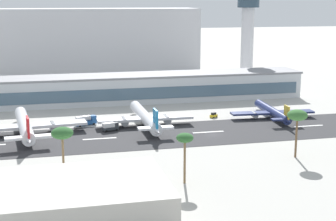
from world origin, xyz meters
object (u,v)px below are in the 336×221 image
object	(u,v)px
airliner_gold_tail_gate_2	(273,112)
palm_tree_3	(185,140)
terminal_building	(129,88)
airliner_blue_tail_gate_1	(146,118)
control_tower	(247,33)
distant_hotel_block	(97,40)
foreground_hangar	(78,198)
service_fuel_truck_2	(86,120)
service_baggage_tug_1	(214,115)
airliner_red_tail_gate_0	(25,126)
palm_tree_0	(62,134)
service_box_truck_0	(110,126)
palm_tree_1	(297,116)

from	to	relation	value
airliner_gold_tail_gate_2	palm_tree_3	xyz separation A→B (m)	(-56.24, -66.70, 9.43)
terminal_building	airliner_blue_tail_gate_1	size ratio (longest dim) A/B	3.41
control_tower	palm_tree_3	world-z (taller)	control_tower
distant_hotel_block	airliner_blue_tail_gate_1	size ratio (longest dim) A/B	2.72
airliner_gold_tail_gate_2	foreground_hangar	world-z (taller)	airliner_gold_tail_gate_2
service_fuel_truck_2	distant_hotel_block	bearing A→B (deg)	61.25
airliner_gold_tail_gate_2	palm_tree_3	bearing A→B (deg)	144.29
terminal_building	foreground_hangar	world-z (taller)	terminal_building
terminal_building	service_baggage_tug_1	bearing A→B (deg)	-56.39
airliner_red_tail_gate_0	terminal_building	bearing A→B (deg)	-46.22
control_tower	palm_tree_0	size ratio (longest dim) A/B	3.48
terminal_building	service_fuel_truck_2	xyz separation A→B (m)	(-24.56, -44.73, -4.53)
palm_tree_3	airliner_blue_tail_gate_1	bearing A→B (deg)	88.12
service_baggage_tug_1	airliner_red_tail_gate_0	bearing A→B (deg)	159.18
service_box_truck_0	foreground_hangar	distance (m)	77.60
distant_hotel_block	service_baggage_tug_1	distance (m)	163.98
airliner_blue_tail_gate_1	foreground_hangar	size ratio (longest dim) A/B	1.24
airliner_blue_tail_gate_1	palm_tree_1	world-z (taller)	palm_tree_1
terminal_building	airliner_blue_tail_gate_1	distance (m)	52.07
service_baggage_tug_1	palm_tree_0	bearing A→B (deg)	-165.66
foreground_hangar	airliner_gold_tail_gate_2	bearing A→B (deg)	43.51
service_baggage_tug_1	palm_tree_3	world-z (taller)	palm_tree_3
distant_hotel_block	service_box_truck_0	distance (m)	174.07
terminal_building	airliner_red_tail_gate_0	world-z (taller)	terminal_building
palm_tree_1	foreground_hangar	world-z (taller)	palm_tree_1
airliner_gold_tail_gate_2	airliner_blue_tail_gate_1	bearing A→B (deg)	95.82
airliner_blue_tail_gate_1	service_box_truck_0	world-z (taller)	airliner_blue_tail_gate_1
control_tower	airliner_red_tail_gate_0	distance (m)	159.68
service_fuel_truck_2	foreground_hangar	world-z (taller)	foreground_hangar
foreground_hangar	airliner_blue_tail_gate_1	bearing A→B (deg)	68.58
airliner_red_tail_gate_0	foreground_hangar	distance (m)	78.23
distant_hotel_block	palm_tree_0	xyz separation A→B (m)	(-32.79, -221.21, -8.82)
service_box_truck_0	palm_tree_0	xyz separation A→B (m)	(-19.20, -48.77, 10.62)
terminal_building	foreground_hangar	xyz separation A→B (m)	(-33.26, -131.68, -2.67)
airliner_red_tail_gate_0	service_box_truck_0	distance (m)	31.10
service_baggage_tug_1	airliner_blue_tail_gate_1	bearing A→B (deg)	166.44
airliner_blue_tail_gate_1	foreground_hangar	xyz separation A→B (m)	(-31.29, -79.75, 0.52)
terminal_building	distant_hotel_block	bearing A→B (deg)	91.33
distant_hotel_block	service_fuel_truck_2	bearing A→B (deg)	-97.72
control_tower	service_fuel_truck_2	xyz separation A→B (m)	(-101.70, -86.56, -27.40)
distant_hotel_block	palm_tree_1	size ratio (longest dim) A/B	9.01
palm_tree_1	palm_tree_3	world-z (taller)	palm_tree_1
control_tower	palm_tree_1	distance (m)	151.12
terminal_building	service_box_truck_0	world-z (taller)	terminal_building
foreground_hangar	service_baggage_tug_1	bearing A→B (deg)	54.99
control_tower	service_baggage_tug_1	xyz separation A→B (m)	(-48.42, -85.04, -28.38)
airliner_red_tail_gate_0	service_baggage_tug_1	xyz separation A→B (m)	(76.05, 11.53, -2.39)
terminal_building	palm_tree_3	xyz separation A→B (m)	(-4.11, -117.32, 5.53)
distant_hotel_block	foreground_hangar	world-z (taller)	distant_hotel_block
airliner_gold_tail_gate_2	service_baggage_tug_1	bearing A→B (deg)	76.84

